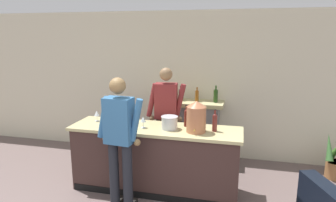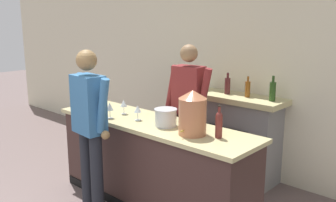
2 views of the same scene
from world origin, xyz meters
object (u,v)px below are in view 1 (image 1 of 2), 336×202
Objects in this scene: person_customer at (120,139)px; copper_dispenser at (196,116)px; wine_glass_near_bucket at (125,117)px; potted_plant_corner at (336,161)px; wine_bottle_chardonnay_pale at (112,121)px; person_bartender at (166,116)px; fireplace_stone at (188,129)px; wine_glass_by_dispenser at (120,121)px; wine_bottle_port_short at (215,122)px; wine_bottle_cabernet_heavy at (186,117)px; wine_glass_front_right at (97,114)px; wine_glass_mid_counter at (143,120)px; ice_bucket_steel at (170,123)px.

person_customer is 4.07× the size of copper_dispenser.
wine_glass_near_bucket is at bearing 176.19° from copper_dispenser.
potted_plant_corner is 0.42× the size of person_customer.
wine_bottle_chardonnay_pale reaches higher than potted_plant_corner.
fireplace_stone is at bearing 69.92° from person_bartender.
wine_glass_by_dispenser is at bearing -115.22° from fireplace_stone.
wine_bottle_port_short reaches higher than wine_glass_by_dispenser.
person_bartender is 5.58× the size of wine_bottle_cabernet_heavy.
wine_bottle_chardonnay_pale is 1.66× the size of wine_glass_front_right.
wine_bottle_cabernet_heavy is 0.92m from wine_glass_near_bucket.
wine_glass_near_bucket is 1.02× the size of wine_glass_front_right.
copper_dispenser is (0.60, -0.67, 0.21)m from person_bartender.
copper_dispenser reaches higher than wine_glass_mid_counter.
wine_glass_front_right is (-0.67, 0.70, 0.11)m from person_customer.
wine_glass_near_bucket is at bearing 167.00° from wine_glass_mid_counter.
wine_glass_by_dispenser is at bearing -158.41° from potted_plant_corner.
potted_plant_corner is at bearing 22.87° from ice_bucket_steel.
wine_glass_front_right is at bearing 170.07° from wine_glass_near_bucket.
wine_bottle_port_short is at bearing 10.65° from wine_glass_by_dispenser.
person_bartender is (0.31, 1.21, 0.00)m from person_customer.
person_customer is at bearing -131.84° from ice_bucket_steel.
ice_bucket_steel reaches higher than wine_glass_near_bucket.
ice_bucket_steel is at bearing -5.62° from wine_glass_front_right.
wine_bottle_cabernet_heavy is 0.96m from wine_glass_by_dispenser.
potted_plant_corner is at bearing 27.38° from copper_dispenser.
wine_bottle_port_short is 1.84m from wine_glass_front_right.
fireplace_stone is 1.80m from wine_glass_front_right.
fireplace_stone is 2.53m from potted_plant_corner.
wine_glass_by_dispenser is at bearing -31.18° from wine_glass_front_right.
copper_dispenser is 1.19m from wine_bottle_chardonnay_pale.
wine_bottle_chardonnay_pale is (-0.57, -0.86, 0.11)m from person_bartender.
fireplace_stone is at bearing 73.44° from person_customer.
wine_bottle_port_short reaches higher than wine_glass_front_right.
wine_bottle_cabernet_heavy reaches higher than wine_glass_mid_counter.
person_customer is 1.07m from wine_bottle_cabernet_heavy.
potted_plant_corner is 2.59m from copper_dispenser.
potted_plant_corner is 3.55m from person_customer.
copper_dispenser reaches higher than wine_bottle_chardonnay_pale.
wine_bottle_port_short is 1.34m from wine_glass_near_bucket.
wine_bottle_chardonnay_pale is at bearing -107.21° from wine_glass_near_bucket.
ice_bucket_steel is at bearing 48.16° from person_customer.
copper_dispenser reaches higher than wine_bottle_cabernet_heavy.
wine_glass_mid_counter is (-1.02, -0.09, -0.02)m from wine_bottle_port_short.
fireplace_stone is at bearing 64.78° from wine_glass_by_dispenser.
fireplace_stone is at bearing 60.01° from wine_glass_near_bucket.
person_customer is at bearing -46.20° from wine_glass_front_right.
wine_glass_by_dispenser is (-0.46, -0.83, 0.12)m from person_bartender.
fireplace_stone is 1.54m from copper_dispenser.
person_bartender is 0.67m from ice_bucket_steel.
wine_bottle_port_short reaches higher than wine_glass_mid_counter.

